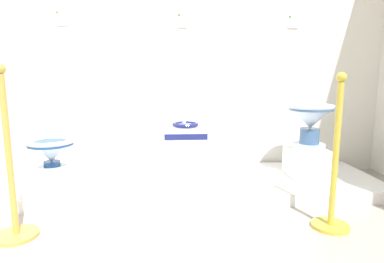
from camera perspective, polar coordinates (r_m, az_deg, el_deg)
wall_back at (r=3.40m, az=-1.75°, el=20.35°), size 4.33×0.06×3.27m
display_platform at (r=2.97m, az=-1.25°, el=-9.11°), size 3.45×0.96×0.10m
plinth_block_rightmost at (r=3.07m, az=-23.33°, el=-7.45°), size 0.35×0.29×0.09m
antique_toilet_rightmost at (r=3.01m, az=-23.63°, el=-3.09°), size 0.39×0.39×0.30m
plinth_block_slender_white at (r=2.96m, az=-1.15°, el=-6.99°), size 0.38×0.31×0.11m
antique_toilet_slender_white at (r=2.90m, az=-1.16°, el=-2.19°), size 0.37×0.26×0.39m
plinth_block_pale_glazed at (r=3.19m, az=19.77°, el=-5.15°), size 0.35×0.37×0.24m
antique_toilet_pale_glazed at (r=3.12m, az=20.19°, el=2.01°), size 0.40×0.40×0.42m
info_placard_first at (r=3.51m, az=-22.01°, el=18.20°), size 0.13×0.01×0.15m
info_placard_second at (r=3.35m, az=-1.79°, el=19.13°), size 0.09×0.01×0.14m
info_placard_third at (r=3.57m, az=17.45°, el=18.12°), size 0.11×0.01×0.13m
stanchion_post_near_left at (r=2.32m, az=-29.17°, el=-8.92°), size 0.27×0.27×1.08m
stanchion_post_near_right at (r=2.35m, az=23.72°, el=-8.20°), size 0.25×0.25×1.04m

